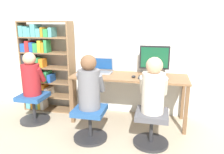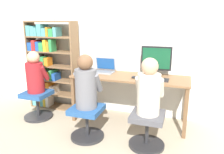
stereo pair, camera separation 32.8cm
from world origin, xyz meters
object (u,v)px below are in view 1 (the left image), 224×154
at_px(keyboard, 153,78).
at_px(bookshelf, 41,66).
at_px(person_at_monitor, 153,88).
at_px(laptop, 102,69).
at_px(person_at_laptop, 89,85).
at_px(office_chair_left, 151,126).
at_px(person_near_shelf, 31,76).
at_px(office_chair_side, 34,106).
at_px(office_chair_right, 90,121).
at_px(desktop_monitor, 154,60).
at_px(desk_clock, 48,15).

relative_size(keyboard, bookshelf, 0.28).
distance_m(keyboard, person_at_monitor, 0.51).
xyz_separation_m(laptop, person_at_laptop, (0.05, -0.79, -0.03)).
bearing_deg(laptop, office_chair_left, -40.56).
bearing_deg(person_near_shelf, office_chair_side, -90.00).
distance_m(person_at_monitor, person_at_laptop, 0.82).
xyz_separation_m(bookshelf, office_chair_side, (0.09, -0.48, -0.55)).
relative_size(keyboard, office_chair_side, 0.93).
height_order(office_chair_right, person_near_shelf, person_near_shelf).
bearing_deg(person_near_shelf, person_at_monitor, -8.26).
distance_m(person_at_monitor, bookshelf, 2.11).
xyz_separation_m(desktop_monitor, keyboard, (0.00, -0.25, -0.22)).
height_order(laptop, office_chair_right, laptop).
height_order(office_chair_right, person_at_laptop, person_at_laptop).
xyz_separation_m(office_chair_right, person_at_laptop, (0.00, 0.01, 0.52)).
relative_size(laptop, bookshelf, 0.22).
bearing_deg(laptop, office_chair_right, -86.52).
height_order(desktop_monitor, office_chair_side, desktop_monitor).
xyz_separation_m(person_at_laptop, person_near_shelf, (-1.06, 0.32, -0.02)).
bearing_deg(office_chair_right, desktop_monitor, 45.76).
relative_size(keyboard, person_near_shelf, 0.65).
distance_m(keyboard, bookshelf, 1.96).
bearing_deg(desktop_monitor, person_at_laptop, -134.41).
bearing_deg(keyboard, person_at_monitor, -87.50).
xyz_separation_m(person_at_monitor, bookshelf, (-1.97, 0.74, 0.03)).
distance_m(desktop_monitor, office_chair_side, 2.05).
bearing_deg(person_at_monitor, bookshelf, 159.29).
bearing_deg(office_chair_left, person_at_laptop, -176.82).
height_order(person_at_laptop, person_near_shelf, person_at_laptop).
distance_m(office_chair_left, desk_clock, 2.35).
bearing_deg(desktop_monitor, keyboard, -89.20).
relative_size(laptop, keyboard, 0.81).
distance_m(keyboard, office_chair_right, 1.11).
distance_m(person_at_laptop, office_chair_side, 1.22).
distance_m(laptop, keyboard, 0.88).
distance_m(desktop_monitor, office_chair_left, 1.06).
relative_size(office_chair_right, person_at_laptop, 0.65).
relative_size(person_at_laptop, person_near_shelf, 1.07).
distance_m(laptop, bookshelf, 1.10).
height_order(desktop_monitor, keyboard, desktop_monitor).
bearing_deg(laptop, person_near_shelf, -155.14).
bearing_deg(person_near_shelf, laptop, 24.86).
xyz_separation_m(desk_clock, person_near_shelf, (-0.13, -0.41, -0.92)).
bearing_deg(person_at_monitor, laptop, 139.63).
xyz_separation_m(person_at_monitor, office_chair_side, (-1.88, 0.27, -0.51)).
bearing_deg(person_near_shelf, office_chair_right, -17.26).
height_order(desktop_monitor, office_chair_left, desktop_monitor).
bearing_deg(bookshelf, keyboard, -6.75).
relative_size(person_at_monitor, office_chair_side, 1.53).
distance_m(laptop, person_at_monitor, 1.14).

